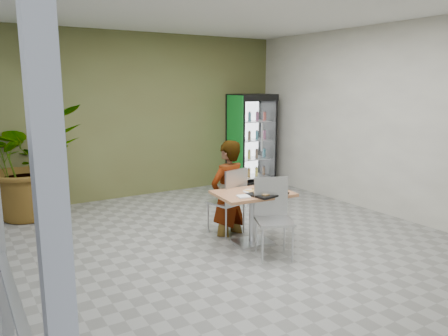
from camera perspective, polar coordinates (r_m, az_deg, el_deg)
The scene contains 12 objects.
ground at distance 6.10m, azimuth 2.39°, elevation -10.38°, with size 7.00×7.00×0.00m, color gray.
room_envelope at distance 5.71m, azimuth 2.51°, elevation 4.74°, with size 6.00×7.00×3.20m, color silver, non-canonical shape.
dining_table at distance 6.08m, azimuth 3.79°, elevation -5.11°, with size 1.10×0.82×0.75m.
chair_far at distance 6.44m, azimuth 0.92°, elevation -3.70°, with size 0.53×0.54×1.00m.
chair_near at distance 5.74m, azimuth 6.36°, elevation -5.53°, with size 0.60×0.60×1.02m.
seated_woman at distance 6.48m, azimuth 0.49°, elevation -3.89°, with size 0.63×0.41×1.71m, color black.
pizza_plate at distance 6.05m, azimuth 3.57°, elevation -2.95°, with size 0.32×0.30×0.03m.
soda_cup at distance 6.15m, azimuth 5.91°, elevation -2.09°, with size 0.10×0.10×0.18m.
napkin_stack at distance 5.75m, azimuth 2.56°, elevation -3.74°, with size 0.16×0.16×0.02m, color white.
cafeteria_tray at distance 5.90m, azimuth 5.70°, elevation -3.36°, with size 0.48×0.35×0.03m, color black.
beverage_fridge at distance 9.64m, azimuth 3.64°, elevation 3.67°, with size 0.95×0.75×2.00m.
potted_plant at distance 7.93m, azimuth -24.21°, elevation 0.80°, with size 1.71×1.48×1.90m, color #245A25.
Camera 1 is at (-3.20, -4.69, 2.22)m, focal length 35.00 mm.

